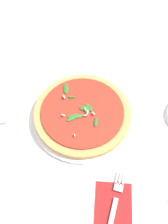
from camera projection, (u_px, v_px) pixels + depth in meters
name	position (u px, v px, depth m)	size (l,w,h in m)	color
ground_plane	(82.00, 117.00, 0.82)	(6.00, 6.00, 0.00)	silver
pizza_arugula_main	(84.00, 114.00, 0.81)	(0.32, 0.32, 0.05)	white
napkin	(113.00, 211.00, 0.67)	(0.16, 0.11, 0.01)	#B21E1E
fork	(114.00, 208.00, 0.67)	(0.19, 0.07, 0.00)	silver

